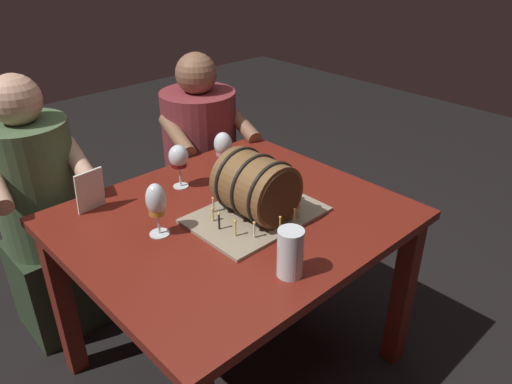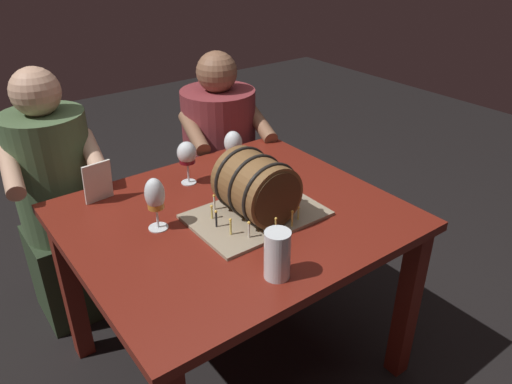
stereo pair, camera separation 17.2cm
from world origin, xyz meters
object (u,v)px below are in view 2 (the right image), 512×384
object	(u,v)px
wine_glass_rose	(233,145)
person_seated_right	(220,163)
dining_table	(234,239)
beer_pint	(277,256)
wine_glass_amber	(155,197)
menu_card	(98,182)
wine_glass_red	(187,155)
person_seated_left	(61,210)
barrel_cake	(256,190)

from	to	relation	value
wine_glass_rose	person_seated_right	world-z (taller)	person_seated_right
dining_table	beer_pint	distance (m)	0.43
wine_glass_amber	person_seated_right	size ratio (longest dim) A/B	0.17
wine_glass_amber	menu_card	world-z (taller)	wine_glass_amber
wine_glass_rose	wine_glass_red	bearing A→B (deg)	173.69
menu_card	person_seated_left	size ratio (longest dim) A/B	0.13
barrel_cake	person_seated_left	xyz separation A→B (m)	(-0.47, 0.81, -0.30)
person_seated_right	barrel_cake	bearing A→B (deg)	-114.39
person_seated_left	wine_glass_red	bearing A→B (deg)	-46.73
dining_table	wine_glass_amber	distance (m)	0.36
barrel_cake	menu_card	size ratio (longest dim) A/B	2.93
wine_glass_red	person_seated_left	xyz separation A→B (m)	(-0.41, 0.44, -0.31)
beer_pint	person_seated_left	world-z (taller)	person_seated_left
wine_glass_red	wine_glass_rose	size ratio (longest dim) A/B	0.98
barrel_cake	wine_glass_red	world-z (taller)	barrel_cake
dining_table	wine_glass_red	bearing A→B (deg)	91.77
dining_table	wine_glass_red	size ratio (longest dim) A/B	6.41
menu_card	person_seated_right	world-z (taller)	person_seated_right
wine_glass_rose	dining_table	bearing A→B (deg)	-124.67
wine_glass_red	beer_pint	xyz separation A→B (m)	(-0.09, -0.69, -0.05)
wine_glass_red	dining_table	bearing A→B (deg)	-88.23
barrel_cake	wine_glass_amber	world-z (taller)	barrel_cake
wine_glass_rose	menu_card	size ratio (longest dim) A/B	1.14
menu_card	wine_glass_rose	bearing A→B (deg)	-14.81
wine_glass_rose	beer_pint	world-z (taller)	wine_glass_rose
wine_glass_red	wine_glass_amber	bearing A→B (deg)	-137.53
dining_table	person_seated_left	size ratio (longest dim) A/B	0.96
wine_glass_red	menu_card	xyz separation A→B (m)	(-0.34, 0.07, -0.05)
beer_pint	person_seated_right	xyz separation A→B (m)	(0.52, 1.12, -0.27)
dining_table	wine_glass_red	xyz separation A→B (m)	(-0.01, 0.31, 0.24)
barrel_cake	menu_card	xyz separation A→B (m)	(-0.40, 0.45, -0.03)
wine_glass_amber	wine_glass_red	xyz separation A→B (m)	(0.26, 0.23, 0.00)
person_seated_right	person_seated_left	bearing A→B (deg)	-179.99
menu_card	wine_glass_amber	bearing A→B (deg)	-79.09
barrel_cake	beer_pint	size ratio (longest dim) A/B	3.01
person_seated_left	dining_table	bearing A→B (deg)	-60.48
dining_table	wine_glass_rose	distance (m)	0.42
dining_table	person_seated_left	bearing A→B (deg)	119.52
wine_glass_rose	beer_pint	xyz separation A→B (m)	(-0.30, -0.66, -0.05)
dining_table	menu_card	distance (m)	0.55
wine_glass_rose	beer_pint	size ratio (longest dim) A/B	1.17
barrel_cake	wine_glass_red	xyz separation A→B (m)	(-0.06, 0.37, 0.02)
barrel_cake	beer_pint	bearing A→B (deg)	-116.46
beer_pint	barrel_cake	bearing A→B (deg)	63.54
beer_pint	menu_card	xyz separation A→B (m)	(-0.25, 0.76, 0.01)
wine_glass_amber	wine_glass_red	size ratio (longest dim) A/B	1.07
barrel_cake	beer_pint	distance (m)	0.35
wine_glass_red	beer_pint	distance (m)	0.69
wine_glass_red	wine_glass_rose	xyz separation A→B (m)	(0.21, -0.02, -0.00)
dining_table	beer_pint	bearing A→B (deg)	-105.15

